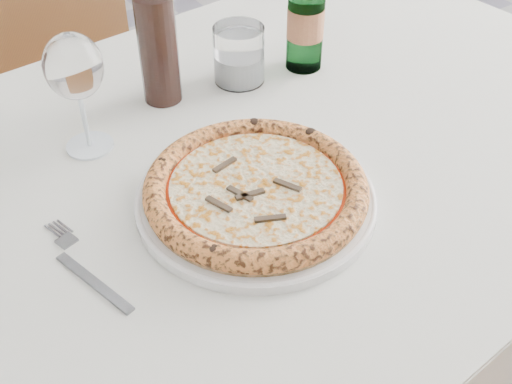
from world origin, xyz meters
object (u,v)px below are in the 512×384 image
Objects in this scene: pizza at (256,188)px; tumbler at (239,58)px; wine_bottle at (157,39)px; wine_glass at (74,69)px; chair_far at (58,70)px; dining_table at (219,207)px; beer_bottle at (306,14)px; plate at (256,198)px.

tumbler reaches higher than pizza.
wine_bottle is at bearing 85.72° from pizza.
wine_glass is 0.17m from wine_bottle.
wine_bottle reaches higher than chair_far.
beer_bottle is (0.28, 0.16, 0.18)m from dining_table.
plate is 1.32× the size of beer_bottle.
wine_bottle is (0.02, 0.31, 0.10)m from plate.
chair_far is at bearing 88.78° from pizza.
wine_glass is at bearing 132.03° from dining_table.
wine_bottle is at bearing 85.72° from plate.
tumbler is at bearing 48.69° from dining_table.
dining_table is at bearing 90.00° from plate.
pizza is 0.32m from tumbler.
wine_bottle is (0.00, -0.58, 0.33)m from chair_far.
chair_far is 0.92m from pizza.
wine_glass is 0.42m from beer_bottle.
pizza is at bearing -119.57° from tumbler.
pizza is at bearing -90.00° from dining_table.
wine_bottle reaches higher than wine_glass.
wine_glass is (-0.13, 0.15, 0.22)m from dining_table.
dining_table is at bearing -96.35° from wine_bottle.
chair_far is at bearing 76.58° from wine_glass.
dining_table is 0.28m from wine_bottle.
plate reaches higher than dining_table.
dining_table is at bearing -91.38° from chair_far.
pizza is (-0.00, -0.00, 0.02)m from plate.
wine_bottle is at bearing 169.34° from beer_bottle.
dining_table is 6.24× the size of wine_bottle.
wine_bottle is at bearing 170.54° from tumbler.
beer_bottle is (0.26, -0.63, 0.32)m from chair_far.
beer_bottle reaches higher than tumbler.
wine_glass reaches higher than plate.
wine_glass is at bearing 118.29° from plate.
dining_table is 0.37m from beer_bottle.
wine_glass is at bearing -173.41° from tumbler.
chair_far is at bearing 103.13° from tumbler.
beer_bottle is at bearing 1.14° from wine_glass.
plate is 1.76× the size of wine_glass.
pizza is (-0.00, -0.10, 0.11)m from dining_table.
chair_far is 3.63× the size of wine_bottle.
chair_far is (0.02, 0.79, -0.14)m from dining_table.
chair_far is 3.75× the size of beer_bottle.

